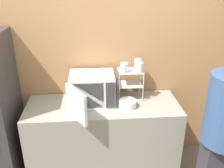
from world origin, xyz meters
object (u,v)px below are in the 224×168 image
microwave (91,89)px  glass_front_right (139,67)px  bowl (127,104)px  glass_front_left (124,68)px  glass_back_right (138,64)px  dish_rack (130,78)px

microwave → glass_front_right: (0.53, 0.03, 0.23)m
glass_front_right → bowl: bearing=-131.8°
glass_front_left → glass_back_right: same height
microwave → glass_back_right: bearing=16.1°
glass_back_right → glass_front_right: size_ratio=1.00×
bowl → glass_back_right: bearing=62.4°
dish_rack → bowl: dish_rack is taller
glass_front_right → microwave: bearing=-176.3°
microwave → dish_rack: dish_rack is taller
glass_front_right → dish_rack: bearing=145.0°
glass_front_left → bowl: (0.03, -0.16, -0.36)m
microwave → glass_front_right: glass_front_right is taller
microwave → glass_front_right: bearing=3.7°
glass_front_left → glass_front_right: 0.17m
dish_rack → glass_back_right: bearing=32.3°
glass_back_right → bowl: bearing=-117.6°
glass_back_right → bowl: 0.48m
glass_front_left → glass_front_right: (0.17, 0.00, 0.00)m
glass_front_right → glass_back_right: bearing=88.6°
glass_back_right → glass_front_right: bearing=-91.4°
dish_rack → bowl: size_ratio=1.75×
dish_rack → glass_front_right: size_ratio=3.09×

